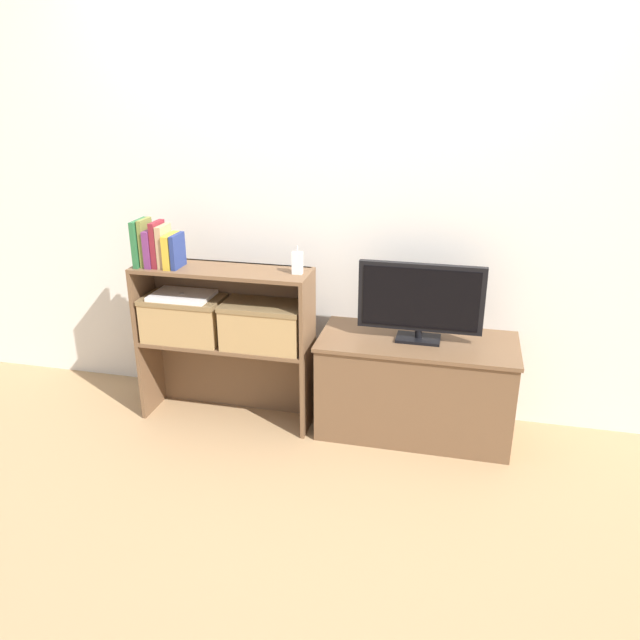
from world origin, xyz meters
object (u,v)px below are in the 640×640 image
book_forest (140,243)px  book_olive (146,242)px  book_navy (178,251)px  baby_monitor (297,263)px  storage_basket_left (184,317)px  book_mustard (171,251)px  storage_basket_right (263,324)px  tv (421,300)px  laptop (182,296)px  book_maroon (158,244)px  book_plum (152,248)px  tv_stand (415,386)px  book_tan (164,246)px

book_forest → book_olive: (0.03, 0.00, 0.00)m
book_forest → book_navy: book_forest is taller
baby_monitor → storage_basket_left: baby_monitor is taller
book_mustard → storage_basket_right: bearing=1.9°
book_forest → storage_basket_right: 0.75m
book_navy → storage_basket_left: book_navy is taller
tv → book_forest: bearing=-175.3°
book_mustard → laptop: 0.25m
book_maroon → book_mustard: 0.08m
book_maroon → laptop: size_ratio=0.74×
book_navy → laptop: book_navy is taller
book_plum → storage_basket_right: book_plum is taller
book_maroon → book_navy: size_ratio=1.34×
tv → laptop: (-1.23, -0.10, -0.04)m
baby_monitor → storage_basket_left: 0.71m
laptop → tv_stand: bearing=4.8°
book_olive → book_plum: (0.03, 0.00, -0.03)m
book_maroon → book_navy: 0.11m
tv → storage_basket_left: 1.24m
tv → laptop: size_ratio=1.96×
book_forest → book_navy: bearing=0.0°
tv_stand → book_olive: size_ratio=4.14×
book_forest → laptop: size_ratio=0.75×
book_mustard → laptop: size_ratio=0.55×
tv → book_plum: size_ratio=3.25×
book_mustard → baby_monitor: size_ratio=1.22×
book_plum → book_mustard: size_ratio=1.10×
tv → baby_monitor: (-0.61, -0.09, 0.17)m
storage_basket_left → book_tan: bearing=-166.7°
book_plum → book_mustard: bearing=0.0°
tv_stand → laptop: size_ratio=3.17×
book_maroon → laptop: book_maroon is taller
tv → book_mustard: 1.28m
book_plum → tv_stand: bearing=5.0°
book_forest → book_navy: (0.20, 0.00, -0.03)m
tv → book_navy: size_ratio=3.57×
book_forest → storage_basket_right: bearing=1.4°
tv_stand → book_maroon: (-1.33, -0.12, 0.71)m
book_navy → laptop: (-0.00, 0.02, -0.24)m
book_forest → book_navy: size_ratio=1.37×
tv_stand → storage_basket_right: 0.86m
book_tan → storage_basket_left: (0.07, 0.02, -0.38)m
book_forest → book_maroon: (0.10, 0.00, -0.00)m
book_tan → storage_basket_right: (0.51, 0.02, -0.38)m
book_plum → book_tan: 0.07m
book_mustard → baby_monitor: book_mustard is taller
book_olive → laptop: 0.33m
book_forest → book_olive: 0.03m
book_forest → laptop: bearing=4.6°
book_plum → book_maroon: 0.04m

